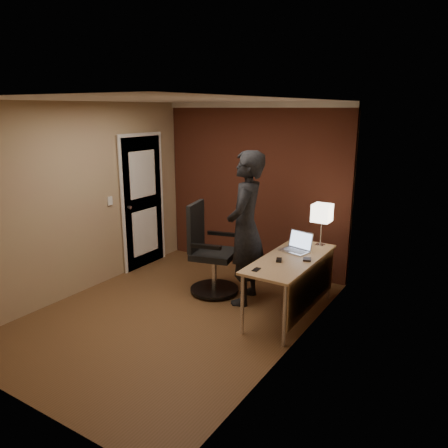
# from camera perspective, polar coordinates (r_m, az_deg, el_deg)

# --- Properties ---
(room) EXTENTS (4.00, 4.00, 4.00)m
(room) POSITION_cam_1_polar(r_m,az_deg,el_deg) (6.38, -0.01, 5.47)
(room) COLOR brown
(room) RESTS_ON ground
(desk) EXTENTS (0.60, 1.50, 0.73)m
(desk) POSITION_cam_1_polar(r_m,az_deg,el_deg) (5.17, 9.40, -5.84)
(desk) COLOR tan
(desk) RESTS_ON ground
(desk_lamp) EXTENTS (0.22, 0.22, 0.54)m
(desk_lamp) POSITION_cam_1_polar(r_m,az_deg,el_deg) (5.56, 12.68, 1.35)
(desk_lamp) COLOR silver
(desk_lamp) RESTS_ON desk
(laptop) EXTENTS (0.38, 0.33, 0.23)m
(laptop) POSITION_cam_1_polar(r_m,az_deg,el_deg) (5.39, 9.60, -2.80)
(laptop) COLOR silver
(laptop) RESTS_ON desk
(mouse) EXTENTS (0.09, 0.11, 0.03)m
(mouse) POSITION_cam_1_polar(r_m,az_deg,el_deg) (5.01, 7.19, -4.69)
(mouse) COLOR black
(mouse) RESTS_ON desk
(phone) EXTENTS (0.06, 0.12, 0.01)m
(phone) POSITION_cam_1_polar(r_m,az_deg,el_deg) (4.73, 4.25, -5.95)
(phone) COLOR black
(phone) RESTS_ON desk
(wallet) EXTENTS (0.12, 0.13, 0.02)m
(wallet) POSITION_cam_1_polar(r_m,az_deg,el_deg) (5.09, 10.80, -4.57)
(wallet) COLOR black
(wallet) RESTS_ON desk
(office_chair) EXTENTS (0.66, 0.74, 1.20)m
(office_chair) POSITION_cam_1_polar(r_m,az_deg,el_deg) (5.81, -2.00, -4.03)
(office_chair) COLOR black
(office_chair) RESTS_ON ground
(person) EXTENTS (0.62, 0.79, 1.93)m
(person) POSITION_cam_1_polar(r_m,az_deg,el_deg) (5.43, 2.83, -0.60)
(person) COLOR black
(person) RESTS_ON ground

